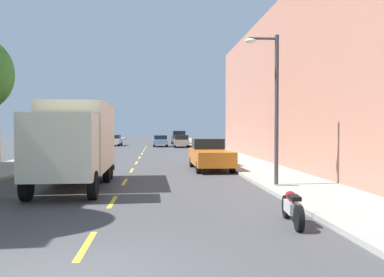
# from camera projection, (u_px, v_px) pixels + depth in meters

# --- Properties ---
(ground_plane) EXTENTS (160.00, 160.00, 0.00)m
(ground_plane) POSITION_uv_depth(u_px,v_px,m) (141.00, 155.00, 36.38)
(ground_plane) COLOR #424244
(sidewalk_left) EXTENTS (3.20, 120.00, 0.14)m
(sidewalk_left) POSITION_uv_depth(u_px,v_px,m) (51.00, 156.00, 33.81)
(sidewalk_left) COLOR #99968E
(sidewalk_left) RESTS_ON ground_plane
(sidewalk_right) EXTENTS (3.20, 120.00, 0.14)m
(sidewalk_right) POSITION_uv_depth(u_px,v_px,m) (226.00, 155.00, 34.97)
(sidewalk_right) COLOR #99968E
(sidewalk_right) RESTS_ON ground_plane
(lane_centerline_dashes) EXTENTS (0.14, 47.20, 0.01)m
(lane_centerline_dashes) POSITION_uv_depth(u_px,v_px,m) (138.00, 160.00, 30.90)
(lane_centerline_dashes) COLOR yellow
(lane_centerline_dashes) RESTS_ON ground_plane
(apartment_block_opposite) EXTENTS (10.00, 36.00, 10.07)m
(apartment_block_opposite) POSITION_uv_depth(u_px,v_px,m) (346.00, 87.00, 27.41)
(apartment_block_opposite) COLOR #B27560
(apartment_block_opposite) RESTS_ON ground_plane
(street_lamp) EXTENTS (1.35, 0.28, 5.86)m
(street_lamp) POSITION_uv_depth(u_px,v_px,m) (272.00, 97.00, 16.45)
(street_lamp) COLOR #38383D
(street_lamp) RESTS_ON sidewalk_right
(delivery_box_truck) EXTENTS (2.53, 7.76, 3.38)m
(delivery_box_truck) POSITION_uv_depth(u_px,v_px,m) (77.00, 139.00, 16.87)
(delivery_box_truck) COLOR beige
(delivery_box_truck) RESTS_ON ground_plane
(parked_sedan_white) EXTENTS (1.89, 4.53, 1.43)m
(parked_sedan_white) POSITION_uv_depth(u_px,v_px,m) (114.00, 140.00, 55.53)
(parked_sedan_white) COLOR silver
(parked_sedan_white) RESTS_ON ground_plane
(parked_wagon_silver) EXTENTS (1.86, 4.72, 1.50)m
(parked_wagon_silver) POSITION_uv_depth(u_px,v_px,m) (73.00, 151.00, 28.64)
(parked_wagon_silver) COLOR #B2B5BA
(parked_wagon_silver) RESTS_ON ground_plane
(parked_pickup_orange) EXTENTS (2.09, 5.33, 1.73)m
(parked_pickup_orange) POSITION_uv_depth(u_px,v_px,m) (210.00, 155.00, 23.85)
(parked_pickup_orange) COLOR orange
(parked_pickup_orange) RESTS_ON ground_plane
(parked_suv_charcoal) EXTENTS (2.08, 4.85, 1.93)m
(parked_suv_charcoal) POSITION_uv_depth(u_px,v_px,m) (179.00, 137.00, 60.52)
(parked_suv_charcoal) COLOR #333338
(parked_suv_charcoal) RESTS_ON ground_plane
(parked_wagon_champagne) EXTENTS (1.94, 4.74, 1.50)m
(parked_wagon_champagne) POSITION_uv_depth(u_px,v_px,m) (181.00, 141.00, 51.12)
(parked_wagon_champagne) COLOR tan
(parked_wagon_champagne) RESTS_ON ground_plane
(moving_sky_sedan) EXTENTS (1.80, 4.50, 1.43)m
(moving_sky_sedan) POSITION_uv_depth(u_px,v_px,m) (161.00, 141.00, 52.90)
(moving_sky_sedan) COLOR #7A9EC6
(moving_sky_sedan) RESTS_ON ground_plane
(parked_motorcycle) EXTENTS (0.62, 2.05, 0.90)m
(parked_motorcycle) POSITION_uv_depth(u_px,v_px,m) (292.00, 208.00, 10.35)
(parked_motorcycle) COLOR black
(parked_motorcycle) RESTS_ON ground_plane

